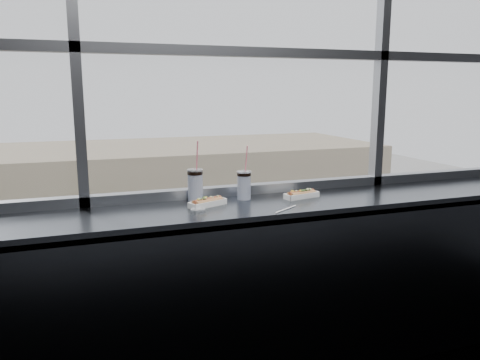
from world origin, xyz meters
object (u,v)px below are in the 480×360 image
object	(u,v)px
soda_cup_left	(195,183)
pedestrian_a	(27,276)
soda_cup_right	(244,184)
pedestrian_c	(169,261)
wrapper	(198,209)
pedestrian_b	(96,267)
tree_center	(104,240)
loose_straw	(286,209)
car_near_d	(272,340)
car_far_b	(158,285)
car_near_e	(377,320)
hotdog_tray_left	(208,202)
tree_right	(241,226)
hotdog_tray_right	(302,194)

from	to	relation	value
soda_cup_left	pedestrian_a	size ratio (longest dim) A/B	0.18
soda_cup_right	pedestrian_c	xyz separation A→B (m)	(4.61, 27.78, -11.00)
wrapper	pedestrian_b	world-z (taller)	wrapper
pedestrian_c	tree_center	bearing A→B (deg)	175.15
loose_straw	pedestrian_b	world-z (taller)	loose_straw
car_near_d	wrapper	bearing A→B (deg)	148.86
soda_cup_right	car_near_d	world-z (taller)	soda_cup_right
tree_center	pedestrian_c	bearing A→B (deg)	-4.85
wrapper	car_far_b	xyz separation A→B (m)	(3.57, 24.33, -10.97)
loose_straw	pedestrian_a	bearing A→B (deg)	66.52
soda_cup_left	pedestrian_a	world-z (taller)	soda_cup_left
car_far_b	pedestrian_c	size ratio (longest dim) A/B	2.80
loose_straw	car_far_b	bearing A→B (deg)	50.25
loose_straw	tree_center	bearing A→B (deg)	56.98
car_near_e	pedestrian_a	distance (m)	21.58
wrapper	pedestrian_b	distance (m)	31.01
pedestrian_c	wrapper	bearing A→B (deg)	-100.04
loose_straw	pedestrian_b	distance (m)	31.13
car_near_e	pedestrian_b	xyz separation A→B (m)	(-13.39, 12.62, -0.02)
loose_straw	pedestrian_a	size ratio (longest dim) A/B	0.10
hotdog_tray_left	wrapper	world-z (taller)	hotdog_tray_left
car_near_e	pedestrian_b	bearing A→B (deg)	42.67
pedestrian_c	car_far_b	bearing A→B (deg)	-110.75
car_far_b	pedestrian_a	distance (m)	8.86
car_near_e	car_near_d	size ratio (longest dim) A/B	1.03
soda_cup_left	tree_center	distance (m)	29.54
wrapper	pedestrian_a	xyz separation A→B (m)	(-4.12, 28.72, -11.06)
hotdog_tray_left	pedestrian_b	bearing A→B (deg)	67.12
car_far_b	pedestrian_b	world-z (taller)	car_far_b
pedestrian_a	tree_right	bearing A→B (deg)	178.46
wrapper	loose_straw	bearing A→B (deg)	-16.27
hotdog_tray_left	pedestrian_c	size ratio (longest dim) A/B	0.11
hotdog_tray_right	wrapper	distance (m)	0.70
car_near_e	pedestrian_c	distance (m)	14.47
soda_cup_right	wrapper	bearing A→B (deg)	-151.02
hotdog_tray_left	loose_straw	bearing A→B (deg)	-52.97
wrapper	hotdog_tray_left	bearing A→B (deg)	48.45
wrapper	soda_cup_right	bearing A→B (deg)	28.98
hotdog_tray_left	tree_center	bearing A→B (deg)	65.99
pedestrian_c	tree_center	size ratio (longest dim) A/B	0.51
car_near_d	tree_right	xyz separation A→B (m)	(2.66, 12.00, 2.10)
hotdog_tray_right	car_near_e	world-z (taller)	hotdog_tray_right
hotdog_tray_right	car_near_e	distance (m)	23.49
hotdog_tray_right	car_near_e	bearing A→B (deg)	39.57
pedestrian_b	tree_right	world-z (taller)	tree_right
soda_cup_left	soda_cup_right	xyz separation A→B (m)	(0.29, -0.07, -0.01)
wrapper	tree_right	world-z (taller)	wrapper
soda_cup_left	car_far_b	distance (m)	26.73
soda_cup_left	soda_cup_right	distance (m)	0.30
car_near_d	pedestrian_c	size ratio (longest dim) A/B	2.46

